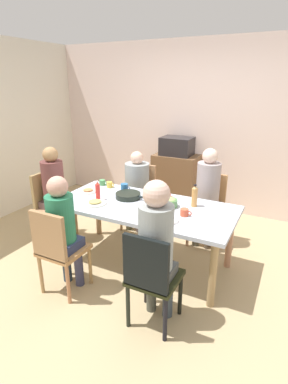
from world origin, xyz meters
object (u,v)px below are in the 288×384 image
object	(u,v)px
chair_3	(208,205)
person_1	(55,187)
cup_1	(102,183)
cup_6	(110,185)
plate_2	(95,203)
chair_1	(51,202)
cup_5	(159,191)
dining_table	(144,211)
chair_0	(140,193)
microwave	(177,146)
plate_1	(167,219)
bowl_0	(169,202)
cup_4	(167,197)
serving_pan	(128,196)
chair_2	(151,275)
cup_2	(58,198)
side_cabinet	(176,182)
bottle_0	(98,191)
person_2	(156,242)
cup_0	(125,188)
bottle_1	(195,196)
person_3	(207,190)
chair_4	(58,247)
plate_0	(88,191)
person_4	(62,225)
cup_3	(185,212)
person_0	(137,183)

from	to	relation	value
chair_3	person_1	bearing A→B (deg)	-154.48
cup_1	cup_6	xyz separation A→B (m)	(0.14, -0.04, 0.00)
person_1	plate_2	bearing A→B (deg)	-15.28
chair_1	cup_5	distance (m)	1.45
dining_table	cup_5	xyz separation A→B (m)	(0.01, 0.37, 0.12)
chair_0	microwave	size ratio (longest dim) A/B	1.88
cup_5	chair_0	bearing A→B (deg)	137.11
plate_1	bowl_0	distance (m)	0.35
chair_0	cup_4	xyz separation A→B (m)	(0.67, -0.61, 0.26)
chair_0	serving_pan	distance (m)	0.81
chair_2	cup_2	distance (m)	1.51
chair_0	serving_pan	bearing A→B (deg)	-72.12
side_cabinet	chair_0	bearing A→B (deg)	-103.70
chair_1	bottle_0	world-z (taller)	bottle_0
person_2	cup_5	bearing A→B (deg)	113.07
cup_0	bottle_1	world-z (taller)	bottle_1
chair_0	chair_3	bearing A→B (deg)	0.00
person_3	plate_2	distance (m)	1.38
dining_table	bowl_0	distance (m)	0.29
chair_2	side_cabinet	xyz separation A→B (m)	(-0.77, 2.54, -0.06)
chair_4	bowl_0	distance (m)	1.21
plate_0	cup_5	size ratio (longest dim) A/B	1.78
cup_1	microwave	xyz separation A→B (m)	(0.50, 1.34, 0.28)
dining_table	bottle_0	size ratio (longest dim) A/B	8.80
serving_pan	microwave	xyz separation A→B (m)	(-0.03, 1.59, 0.28)
cup_0	chair_4	bearing A→B (deg)	-94.48
cup_0	cup_1	xyz separation A→B (m)	(-0.38, 0.08, -0.01)
person_4	plate_1	distance (m)	1.00
cup_2	cup_5	size ratio (longest dim) A/B	0.94
cup_3	person_2	bearing A→B (deg)	-89.67
plate_1	cup_4	bearing A→B (deg)	113.09
cup_5	chair_1	bearing A→B (deg)	-164.77
person_0	bowl_0	size ratio (longest dim) A/B	5.93
serving_pan	microwave	size ratio (longest dim) A/B	0.97
person_2	bottle_1	xyz separation A→B (m)	(0.00, 0.96, 0.07)
person_0	chair_3	distance (m)	1.00
cup_5	microwave	bearing A→B (deg)	102.57
chair_1	serving_pan	xyz separation A→B (m)	(1.11, 0.11, 0.24)
chair_4	cup_2	distance (m)	0.70
person_1	bottle_0	world-z (taller)	person_1
chair_1	cup_6	distance (m)	0.82
chair_4	plate_1	size ratio (longest dim) A/B	4.03
serving_pan	bottle_0	xyz separation A→B (m)	(-0.28, -0.20, 0.07)
side_cabinet	chair_4	bearing A→B (deg)	-94.69
chair_1	person_1	xyz separation A→B (m)	(0.09, 0.00, 0.22)
plate_2	side_cabinet	bearing A→B (deg)	83.64
cup_1	person_3	bearing A→B (deg)	17.16
chair_3	cup_6	distance (m)	1.28
chair_0	cup_5	xyz separation A→B (m)	(0.50, -0.47, 0.26)
person_0	cup_6	world-z (taller)	person_0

